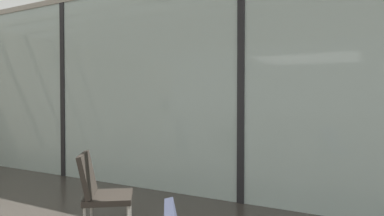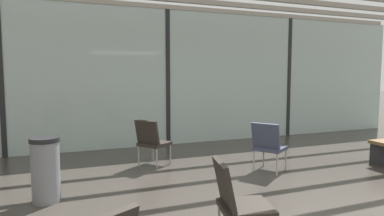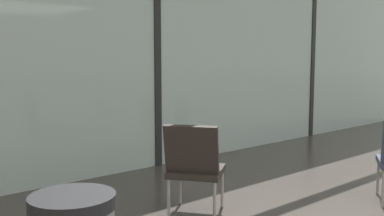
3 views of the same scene
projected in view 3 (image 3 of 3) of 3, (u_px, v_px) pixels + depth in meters
name	position (u px, v px, depth m)	size (l,w,h in m)	color
glass_curtain_wall	(155.00, 45.00, 5.85)	(14.00, 0.08, 3.21)	#A3B7B2
window_mullion_1	(155.00, 45.00, 5.85)	(0.10, 0.12, 3.21)	black
window_mullion_2	(311.00, 49.00, 8.11)	(0.10, 0.12, 3.21)	black
lounge_chair_1	(194.00, 163.00, 4.04)	(0.71, 0.70, 0.87)	#28231E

